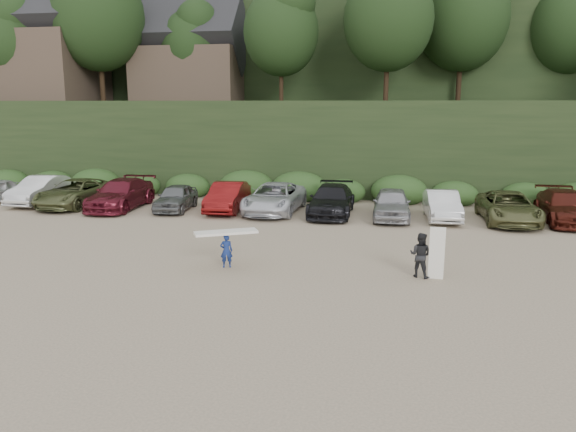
# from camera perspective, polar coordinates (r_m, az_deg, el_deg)

# --- Properties ---
(ground) EXTENTS (120.00, 120.00, 0.00)m
(ground) POSITION_cam_1_polar(r_m,az_deg,el_deg) (20.44, -0.24, -5.27)
(ground) COLOR tan
(ground) RESTS_ON ground
(hillside_backdrop) EXTENTS (90.00, 41.50, 28.00)m
(hillside_backdrop) POSITION_cam_1_polar(r_m,az_deg,el_deg) (55.56, 6.60, 16.89)
(hillside_backdrop) COLOR black
(hillside_backdrop) RESTS_ON ground
(parked_cars) EXTENTS (39.59, 6.18, 1.64)m
(parked_cars) POSITION_cam_1_polar(r_m,az_deg,el_deg) (30.08, 0.83, 1.67)
(parked_cars) COLOR silver
(parked_cars) RESTS_ON ground
(child_surfer) EXTENTS (2.29, 1.59, 1.35)m
(child_surfer) POSITION_cam_1_polar(r_m,az_deg,el_deg) (20.36, -6.30, -2.71)
(child_surfer) COLOR navy
(child_surfer) RESTS_ON ground
(adult_surfer) EXTENTS (1.24, 0.83, 1.83)m
(adult_surfer) POSITION_cam_1_polar(r_m,az_deg,el_deg) (19.67, 13.44, -3.86)
(adult_surfer) COLOR black
(adult_surfer) RESTS_ON ground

